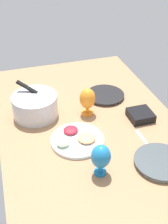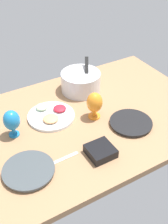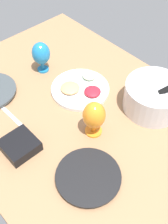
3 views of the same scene
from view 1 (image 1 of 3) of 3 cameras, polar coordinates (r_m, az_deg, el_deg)
name	(u,v)px [view 1 (image 1 of 3)]	position (r cm, az deg, el deg)	size (l,w,h in cm)	color
ground_plane	(87,123)	(173.65, 0.67, -2.16)	(160.00, 104.00, 4.00)	#99704C
dinner_plate_left	(160,162)	(149.04, 14.85, -9.56)	(26.15, 26.15, 2.56)	silver
dinner_plate_right	(105,95)	(194.14, 4.19, 3.33)	(25.61, 25.61, 2.10)	#4C4C51
mixing_bowl	(35,105)	(175.18, -9.65, 1.40)	(27.10, 27.10, 20.16)	silver
fruit_platter	(77,139)	(156.65, -1.46, -5.40)	(29.02, 29.02, 4.97)	silver
hurricane_glass_orange	(87,99)	(172.16, 0.69, 2.54)	(9.68, 9.68, 17.54)	orange
hurricane_glass_blue	(101,157)	(133.86, 3.34, -8.88)	(9.44, 9.44, 16.98)	#1D76B3
square_bowl_black	(141,115)	(175.63, 11.11, -0.54)	(13.71, 13.71, 4.82)	black
fork_by_left_plate	(144,140)	(161.39, 11.74, -5.41)	(18.00, 1.80, 0.60)	silver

